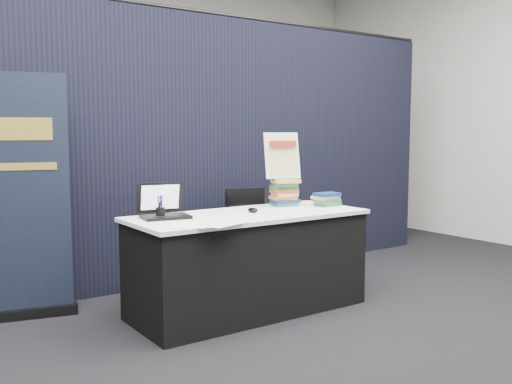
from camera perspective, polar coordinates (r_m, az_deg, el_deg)
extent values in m
plane|color=black|center=(4.02, 3.79, -13.71)|extent=(8.00, 8.00, 0.00)
cube|color=beige|center=(7.35, -16.25, 8.85)|extent=(8.00, 0.02, 3.50)
cube|color=black|center=(5.13, -7.39, 4.23)|extent=(6.00, 0.08, 2.40)
cube|color=black|center=(4.34, -0.75, -7.24)|extent=(1.76, 0.71, 0.72)
cube|color=silver|center=(4.27, -0.76, -2.34)|extent=(1.80, 0.75, 0.03)
cube|color=black|center=(4.07, -9.03, -2.46)|extent=(0.36, 0.28, 0.02)
cube|color=black|center=(4.16, -9.75, -0.58)|extent=(0.33, 0.11, 0.23)
cube|color=white|center=(4.15, -9.70, -0.59)|extent=(0.28, 0.09, 0.18)
ellipsoid|color=black|center=(4.32, -0.33, -1.81)|extent=(0.09, 0.12, 0.03)
cube|color=white|center=(3.77, -5.65, -3.23)|extent=(0.35, 0.32, 0.00)
cube|color=white|center=(3.74, -6.89, -3.33)|extent=(0.37, 0.35, 0.00)
cube|color=white|center=(3.79, -3.48, -3.16)|extent=(0.37, 0.32, 0.00)
cylinder|color=black|center=(4.03, -9.53, -2.12)|extent=(0.08, 0.08, 0.08)
cube|color=#1D6B6E|center=(4.71, 2.83, -1.21)|extent=(0.23, 0.20, 0.03)
cube|color=navy|center=(4.71, 2.83, -0.88)|extent=(0.23, 0.20, 0.03)
cube|color=orange|center=(4.70, 2.83, -0.55)|extent=(0.23, 0.20, 0.03)
cube|color=#F9FBCD|center=(4.70, 2.83, -0.22)|extent=(0.23, 0.20, 0.03)
cube|color=#9D3319|center=(4.70, 2.83, 0.12)|extent=(0.23, 0.20, 0.03)
cube|color=#217E3E|center=(4.70, 2.84, 0.45)|extent=(0.23, 0.20, 0.03)
cube|color=#4A494E|center=(4.69, 2.84, 0.78)|extent=(0.23, 0.20, 0.03)
cube|color=#C2BB4D|center=(4.69, 2.84, 1.11)|extent=(0.23, 0.20, 0.03)
cube|color=#217E3E|center=(4.74, 7.03, -1.21)|extent=(0.19, 0.15, 0.03)
cube|color=#4A494E|center=(4.74, 7.04, -0.88)|extent=(0.19, 0.15, 0.03)
cube|color=#C2BB4D|center=(4.73, 7.04, -0.55)|extent=(0.19, 0.15, 0.03)
cube|color=navy|center=(4.73, 7.05, -0.23)|extent=(0.19, 0.15, 0.03)
cube|color=black|center=(4.68, 2.95, 1.45)|extent=(0.19, 0.08, 0.01)
cylinder|color=black|center=(4.69, 1.58, 2.83)|extent=(0.05, 0.10, 0.28)
cylinder|color=black|center=(4.78, 3.07, 2.88)|extent=(0.05, 0.10, 0.28)
cube|color=silver|center=(4.70, 2.61, 3.66)|extent=(0.31, 0.21, 0.38)
cube|color=#C8C37D|center=(4.70, 2.67, 3.66)|extent=(0.25, 0.16, 0.30)
cube|color=maroon|center=(4.69, 2.70, 4.84)|extent=(0.22, 0.10, 0.05)
cube|color=black|center=(4.57, -22.21, -11.22)|extent=(0.76, 0.27, 0.07)
cube|color=black|center=(4.42, -22.70, -0.51)|extent=(0.70, 0.19, 1.78)
cube|color=gold|center=(4.38, -22.91, 5.84)|extent=(0.48, 0.12, 0.16)
cube|color=gold|center=(4.39, -22.77, 2.36)|extent=(0.52, 0.13, 0.05)
cylinder|color=black|center=(4.88, -0.50, -7.62)|extent=(0.02, 0.02, 0.41)
cylinder|color=black|center=(5.09, 2.91, -7.05)|extent=(0.02, 0.02, 0.41)
cylinder|color=black|center=(5.18, -2.79, -6.83)|extent=(0.02, 0.02, 0.41)
cylinder|color=black|center=(5.38, 0.52, -6.34)|extent=(0.02, 0.02, 0.41)
cube|color=black|center=(5.08, 0.04, -4.50)|extent=(0.49, 0.49, 0.04)
cube|color=black|center=(5.18, -1.12, -0.43)|extent=(0.35, 0.15, 0.15)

